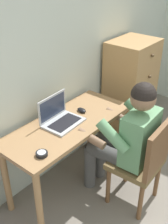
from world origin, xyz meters
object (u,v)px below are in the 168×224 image
object	(u,v)px
chair	(143,161)
person_seated	(126,136)
desk	(68,134)
desk_clock	(42,154)
dresser	(130,90)
computer_mouse	(82,110)
laptop	(60,117)

from	to	relation	value
chair	person_seated	size ratio (longest dim) A/B	0.73
desk	desk_clock	size ratio (longest dim) A/B	14.00
dresser	person_seated	world-z (taller)	same
desk	desk_clock	bearing A→B (deg)	-161.20
desk	dresser	xyz separation A→B (m)	(1.14, 0.06, -0.02)
desk	person_seated	xyz separation A→B (m)	(0.23, -0.46, 0.06)
computer_mouse	laptop	bearing A→B (deg)	-175.66
computer_mouse	desk_clock	bearing A→B (deg)	-154.94
dresser	person_seated	size ratio (longest dim) A/B	1.00
dresser	desk	bearing A→B (deg)	-177.21
desk	computer_mouse	world-z (taller)	computer_mouse
dresser	laptop	xyz separation A→B (m)	(-1.18, 0.00, 0.18)
laptop	desk	bearing A→B (deg)	-54.18
dresser	desk_clock	xyz separation A→B (m)	(-1.60, -0.21, 0.15)
computer_mouse	chair	bearing A→B (deg)	-79.45
person_seated	laptop	size ratio (longest dim) A/B	3.38
person_seated	desk_clock	distance (m)	0.75
computer_mouse	dresser	bearing A→B (deg)	11.43
computer_mouse	desk_clock	xyz separation A→B (m)	(-0.68, -0.19, -0.00)
dresser	computer_mouse	distance (m)	0.93
person_seated	chair	bearing A→B (deg)	-87.24
dresser	computer_mouse	size ratio (longest dim) A/B	11.94
desk	dresser	bearing A→B (deg)	2.79
dresser	computer_mouse	bearing A→B (deg)	-178.42
dresser	person_seated	xyz separation A→B (m)	(-0.91, -0.52, 0.08)
desk	computer_mouse	xyz separation A→B (m)	(0.23, 0.03, 0.13)
dresser	laptop	size ratio (longest dim) A/B	3.38
person_seated	laptop	bearing A→B (deg)	117.21
laptop	computer_mouse	xyz separation A→B (m)	(0.27, -0.03, -0.04)
desk_clock	desk	bearing A→B (deg)	18.80
desk	desk_clock	world-z (taller)	desk_clock
person_seated	desk_clock	size ratio (longest dim) A/B	13.28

